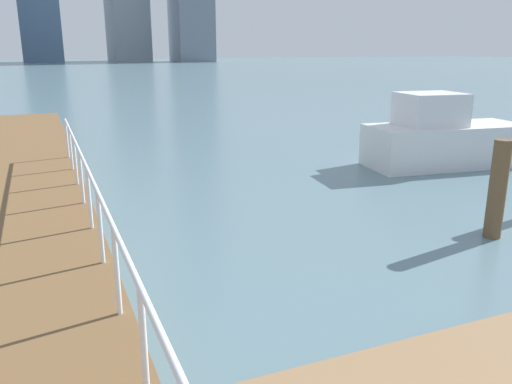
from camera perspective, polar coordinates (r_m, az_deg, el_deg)
The scene contains 4 objects.
ground_plane at distance 16.59m, azimuth -9.10°, elevation 3.86°, with size 300.00×300.00×0.00m, color slate.
boardwalk_railing at distance 3.84m, azimuth -10.26°, elevation -17.99°, with size 0.06×23.71×1.08m.
dock_piling_0 at distance 10.16m, azimuth 25.11°, elevation 0.25°, with size 0.31×0.31×1.80m, color brown.
moored_boat_1 at distance 15.95m, azimuth 19.88°, elevation 5.55°, with size 4.77×2.34×2.11m.
Camera 1 is at (-3.76, 4.19, 3.34)m, focal length 36.23 mm.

